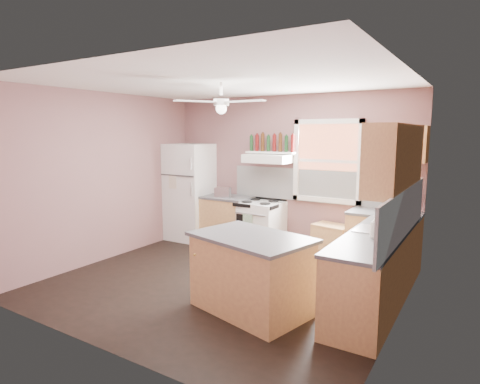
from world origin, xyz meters
The scene contains 32 objects.
floor centered at (0.00, 0.00, 0.00)m, with size 4.50×4.50×0.00m, color black.
ceiling centered at (0.00, 0.00, 2.70)m, with size 4.50×4.50×0.00m, color white.
wall_back centered at (0.00, 2.02, 1.35)m, with size 4.50×0.05×2.70m, color #7F5757.
wall_right centered at (2.27, 0.00, 1.35)m, with size 0.05×4.00×2.70m, color #7F5757.
wall_left centered at (-2.27, 0.00, 1.35)m, with size 0.05×4.00×2.70m, color #7F5757.
backsplash_back centered at (0.45, 1.99, 1.18)m, with size 2.90×0.03×0.55m, color white.
backsplash_right centered at (2.23, 0.30, 1.18)m, with size 0.03×2.60×0.55m, color white.
window_view centered at (0.75, 1.98, 1.60)m, with size 1.00×0.02×1.20m, color brown.
window_frame centered at (0.75, 1.96, 1.60)m, with size 1.16×0.07×1.36m, color white.
refrigerator centered at (-1.87, 1.66, 0.92)m, with size 0.78×0.76×1.85m, color white.
base_cabinet_left centered at (-1.06, 1.70, 0.43)m, with size 0.90×0.60×0.86m, color #A77345.
counter_left centered at (-1.06, 1.70, 0.88)m, with size 0.92×0.62×0.04m, color #454548.
toaster centered at (-1.06, 1.58, 0.99)m, with size 0.28×0.16×0.18m, color silver.
stove centered at (-0.35, 1.70, 0.43)m, with size 0.74×0.64×0.86m, color white.
range_hood centered at (-0.23, 1.75, 1.62)m, with size 0.78×0.50×0.14m, color white.
bottle_shelf centered at (-0.23, 1.87, 1.72)m, with size 0.90×0.26×0.03m, color white.
cart centered at (0.94, 1.75, 0.29)m, with size 0.57×0.38×0.57m, color #A77345.
base_cabinet_corner centered at (1.75, 1.70, 0.43)m, with size 1.00×0.60×0.86m, color #A77345.
base_cabinet_right centered at (1.95, 0.30, 0.43)m, with size 0.60×2.20×0.86m, color #A77345.
counter_corner centered at (1.75, 1.70, 0.88)m, with size 1.02×0.62×0.04m, color #454548.
counter_right centered at (1.94, 0.30, 0.88)m, with size 0.62×2.22×0.04m, color #454548.
sink centered at (1.94, 0.50, 0.90)m, with size 0.55×0.45×0.03m, color silver.
faucet centered at (2.10, 0.50, 0.97)m, with size 0.03×0.03×0.14m, color silver.
upper_cabinet_right centered at (2.08, 0.50, 1.78)m, with size 0.33×1.80×0.76m, color #A77345.
upper_cabinet_corner centered at (1.95, 1.83, 1.90)m, with size 0.60×0.33×0.52m, color #A77345.
paper_towel centered at (2.07, 1.86, 1.25)m, with size 0.12×0.12×0.26m, color white.
island centered at (0.75, -0.50, 0.43)m, with size 1.28×0.81×0.86m, color #A77345.
island_top centered at (0.75, -0.50, 0.88)m, with size 1.35×0.88×0.04m, color #454548.
ceiling_fan_hub centered at (0.00, 0.00, 2.45)m, with size 0.20×0.20×0.08m, color white.
soap_bottle centered at (1.97, 0.11, 1.03)m, with size 0.10×0.10×0.26m, color silver.
red_caddy centered at (2.06, 1.20, 0.95)m, with size 0.18×0.12×0.10m, color red.
wine_bottles centered at (-0.23, 1.87, 1.88)m, with size 0.86×0.06×0.31m.
Camera 1 is at (2.98, -4.36, 2.07)m, focal length 30.00 mm.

